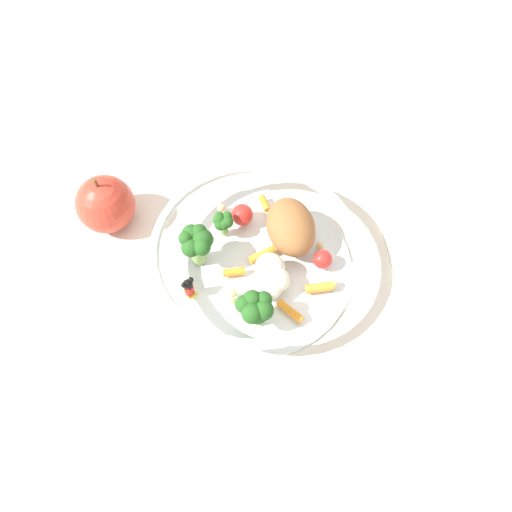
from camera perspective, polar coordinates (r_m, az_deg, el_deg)
ground_plane at (r=0.65m, az=-1.42°, el=-0.57°), size 2.40×2.40×0.00m
food_container at (r=0.61m, az=0.38°, el=0.20°), size 0.25×0.25×0.07m
loose_apple at (r=0.68m, az=-16.55°, el=5.60°), size 0.07×0.07×0.09m
folded_napkin at (r=0.68m, az=19.55°, el=-0.50°), size 0.12×0.15×0.01m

